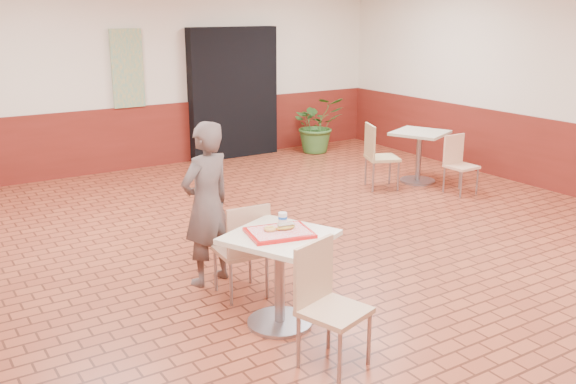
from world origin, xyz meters
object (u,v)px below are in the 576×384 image
long_john_donut (285,227)px  potted_plant (317,124)px  customer (207,204)px  ring_donut (270,229)px  serving_tray (279,233)px  chair_second_left (377,153)px  second_table (419,148)px  paper_cup (283,218)px  chair_main_front (326,299)px  main_table (280,264)px  chair_second_front (458,161)px  chair_main_back (244,246)px

long_john_donut → potted_plant: potted_plant is taller
customer → ring_donut: bearing=76.3°
serving_tray → chair_second_left: 4.35m
second_table → chair_second_left: (-0.75, 0.07, 0.01)m
paper_cup → second_table: bearing=32.7°
ring_donut → second_table: bearing=32.5°
chair_main_front → customer: size_ratio=0.60×
serving_tray → ring_donut: ring_donut is taller
chair_main_front → potted_plant: size_ratio=0.91×
main_table → chair_main_front: size_ratio=0.85×
chair_second_front → chair_main_back: bearing=-161.3°
chair_main_front → long_john_donut: (0.09, 0.68, 0.33)m
paper_cup → chair_second_left: chair_second_left is taller
potted_plant → ring_donut: bearing=-128.3°
second_table → serving_tray: bearing=-146.7°
second_table → chair_second_front: chair_second_front is taller
customer → paper_cup: (0.23, -0.95, 0.09)m
chair_main_front → second_table: chair_main_front is taller
chair_main_front → ring_donut: chair_main_front is taller
chair_main_back → paper_cup: paper_cup is taller
chair_second_left → chair_second_front: (0.83, -0.76, -0.07)m
chair_main_front → serving_tray: 0.74m
chair_main_front → potted_plant: 7.12m
chair_main_back → serving_tray: (-0.00, -0.60, 0.31)m
long_john_donut → chair_main_back: bearing=94.9°
main_table → customer: (-0.12, 1.08, 0.24)m
serving_tray → second_table: size_ratio=0.65×
second_table → paper_cup: bearing=-147.3°
ring_donut → potted_plant: size_ratio=0.10×
chair_main_back → potted_plant: potted_plant is taller
main_table → chair_main_front: bearing=-92.7°
serving_tray → long_john_donut: long_john_donut is taller
customer → potted_plant: 5.82m
chair_main_front → long_john_donut: chair_main_front is taller
long_john_donut → chair_second_front: bearing=25.9°
customer → paper_cup: customer is taller
chair_main_back → customer: bearing=-72.0°
customer → serving_tray: customer is taller
serving_tray → chair_second_left: (3.35, 2.76, -0.28)m
ring_donut → paper_cup: (0.18, 0.10, 0.03)m
paper_cup → second_table: size_ratio=0.12×
paper_cup → chair_second_left: (3.24, 2.63, -0.34)m
customer → chair_main_back: bearing=87.3°
chair_second_left → potted_plant: potted_plant is taller
customer → chair_second_front: size_ratio=1.92×
chair_main_front → serving_tray: bearing=70.0°
chair_main_back → chair_second_front: chair_main_back is taller
chair_second_left → chair_main_front: bearing=158.0°
customer → chair_second_left: customer is taller
second_table → chair_second_left: size_ratio=0.82×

